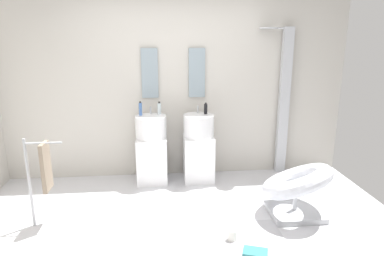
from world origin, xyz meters
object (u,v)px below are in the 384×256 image
object	(u,v)px
lounge_chair	(297,185)
pedestal_sink_right	(199,148)
magazine_teal	(255,252)
coffee_mug	(232,235)
soap_bottle_clear	(159,108)
soap_bottle_black	(206,109)
towel_rack	(43,169)
soap_bottle_blue	(140,109)
pedestal_sink_left	(152,149)
shower_column	(283,99)

from	to	relation	value
lounge_chair	pedestal_sink_right	bearing A→B (deg)	131.61
lounge_chair	magazine_teal	xyz separation A→B (m)	(-0.63, -0.67, -0.33)
lounge_chair	coffee_mug	size ratio (longest dim) A/B	10.40
soap_bottle_clear	soap_bottle_black	size ratio (longest dim) A/B	1.12
lounge_chair	towel_rack	size ratio (longest dim) A/B	1.16
magazine_teal	soap_bottle_black	distance (m)	2.05
soap_bottle_black	soap_bottle_blue	distance (m)	0.86
pedestal_sink_right	magazine_teal	xyz separation A→B (m)	(0.32, -1.74, -0.44)
lounge_chair	coffee_mug	xyz separation A→B (m)	(-0.80, -0.43, -0.29)
pedestal_sink_left	lounge_chair	world-z (taller)	pedestal_sink_left
magazine_teal	soap_bottle_blue	world-z (taller)	soap_bottle_blue
soap_bottle_clear	magazine_teal	bearing A→B (deg)	-65.45
soap_bottle_clear	pedestal_sink_right	bearing A→B (deg)	-9.65
pedestal_sink_left	soap_bottle_black	bearing A→B (deg)	4.15
soap_bottle_black	soap_bottle_blue	bearing A→B (deg)	-179.23
pedestal_sink_right	towel_rack	size ratio (longest dim) A/B	1.07
pedestal_sink_left	magazine_teal	distance (m)	2.03
pedestal_sink_right	towel_rack	distance (m)	1.99
towel_rack	soap_bottle_blue	xyz separation A→B (m)	(0.93, 1.07, 0.38)
pedestal_sink_left	soap_bottle_black	distance (m)	0.90
pedestal_sink_left	shower_column	xyz separation A→B (m)	(1.84, 0.19, 0.62)
towel_rack	shower_column	bearing A→B (deg)	22.81
pedestal_sink_left	towel_rack	size ratio (longest dim) A/B	1.07
soap_bottle_clear	soap_bottle_black	bearing A→B (deg)	-3.24
shower_column	soap_bottle_blue	xyz separation A→B (m)	(-1.97, -0.15, -0.07)
shower_column	lounge_chair	bearing A→B (deg)	-101.67
coffee_mug	magazine_teal	bearing A→B (deg)	-55.44
coffee_mug	soap_bottle_clear	world-z (taller)	soap_bottle_clear
magazine_teal	lounge_chair	bearing A→B (deg)	65.60
shower_column	soap_bottle_blue	world-z (taller)	shower_column
pedestal_sink_right	towel_rack	xyz separation A→B (m)	(-1.70, -1.03, 0.16)
soap_bottle_blue	lounge_chair	bearing A→B (deg)	-32.97
coffee_mug	pedestal_sink_right	bearing A→B (deg)	95.85
soap_bottle_black	lounge_chair	bearing A→B (deg)	-52.82
towel_rack	soap_bottle_clear	distance (m)	1.67
magazine_teal	coffee_mug	xyz separation A→B (m)	(-0.16, 0.24, 0.04)
lounge_chair	towel_rack	bearing A→B (deg)	179.16
towel_rack	soap_bottle_black	bearing A→B (deg)	31.14
soap_bottle_clear	pedestal_sink_left	bearing A→B (deg)	-142.75
coffee_mug	pedestal_sink_left	bearing A→B (deg)	117.64
shower_column	soap_bottle_clear	xyz separation A→B (m)	(-1.73, -0.10, -0.08)
coffee_mug	soap_bottle_blue	xyz separation A→B (m)	(-0.92, 1.54, 0.94)
soap_bottle_clear	soap_bottle_black	xyz separation A→B (m)	(0.62, -0.03, -0.01)
lounge_chair	towel_rack	world-z (taller)	towel_rack
towel_rack	coffee_mug	world-z (taller)	towel_rack
coffee_mug	shower_column	bearing A→B (deg)	58.05
pedestal_sink_left	soap_bottle_clear	xyz separation A→B (m)	(0.12, 0.09, 0.53)
soap_bottle_blue	shower_column	bearing A→B (deg)	4.34
lounge_chair	soap_bottle_clear	world-z (taller)	soap_bottle_clear
towel_rack	soap_bottle_black	size ratio (longest dim) A/B	6.22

